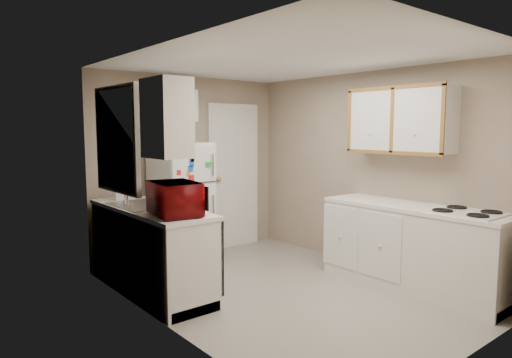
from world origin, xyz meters
TOP-DOWN VIEW (x-y plane):
  - floor at (0.00, 0.00)m, footprint 3.80×3.80m
  - ceiling at (0.00, 0.00)m, footprint 3.80×3.80m
  - wall_left at (-1.40, 0.00)m, footprint 3.80×3.80m
  - wall_right at (1.40, 0.00)m, footprint 3.80×3.80m
  - wall_back at (0.00, 1.90)m, footprint 2.80×2.80m
  - wall_front at (0.00, -1.90)m, footprint 2.80×2.80m
  - left_counter at (-1.10, 0.90)m, footprint 0.60×1.80m
  - dishwasher at (-0.81, 0.30)m, footprint 0.03×0.58m
  - sink at (-1.10, 1.05)m, footprint 0.54×0.74m
  - microwave at (-1.12, 0.34)m, footprint 0.61×0.40m
  - soap_bottle at (-1.15, 1.56)m, footprint 0.12×0.12m
  - window_blinds at (-1.36, 1.05)m, footprint 0.10×0.98m
  - upper_cabinet_left at (-1.25, 0.22)m, footprint 0.30×0.45m
  - refrigerator at (-0.35, 1.55)m, footprint 0.65×0.64m
  - cabinet_over_fridge at (-0.40, 1.75)m, footprint 0.70×0.30m
  - interior_door at (0.70, 1.86)m, footprint 0.86×0.06m
  - right_counter at (1.10, -0.80)m, footprint 0.60×2.00m
  - stove at (1.09, -1.36)m, footprint 0.52×0.64m
  - upper_cabinet_right at (1.25, -0.50)m, footprint 0.30×1.20m

SIDE VIEW (x-z plane):
  - floor at x=0.00m, z-range 0.00..0.00m
  - stove at x=1.09m, z-range 0.00..0.77m
  - left_counter at x=-1.10m, z-range 0.00..0.90m
  - right_counter at x=1.10m, z-range 0.00..0.90m
  - dishwasher at x=-0.81m, z-range 0.13..0.85m
  - refrigerator at x=-0.35m, z-range 0.00..1.54m
  - sink at x=-1.10m, z-range 0.78..0.94m
  - soap_bottle at x=-1.15m, z-range 0.90..1.10m
  - interior_door at x=0.70m, z-range -0.02..2.06m
  - microwave at x=-1.12m, z-range 0.86..1.24m
  - wall_left at x=-1.40m, z-range 1.20..1.20m
  - wall_right at x=1.40m, z-range 1.20..1.20m
  - wall_back at x=0.00m, z-range 1.20..1.20m
  - wall_front at x=0.00m, z-range 1.20..1.20m
  - window_blinds at x=-1.36m, z-range 1.06..2.14m
  - upper_cabinet_left at x=-1.25m, z-range 1.45..2.15m
  - upper_cabinet_right at x=1.25m, z-range 1.45..2.15m
  - cabinet_over_fridge at x=-0.40m, z-range 1.80..2.20m
  - ceiling at x=0.00m, z-range 2.40..2.40m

